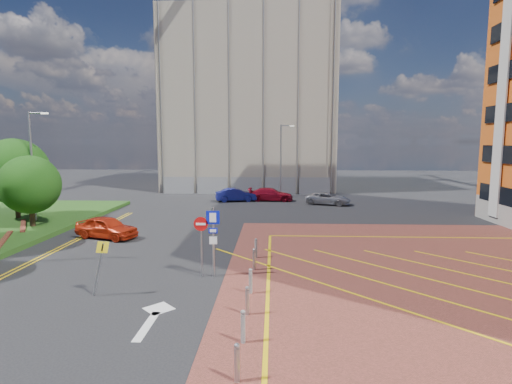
# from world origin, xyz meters

# --- Properties ---
(ground) EXTENTS (140.00, 140.00, 0.00)m
(ground) POSITION_xyz_m (0.00, 0.00, 0.00)
(ground) COLOR black
(ground) RESTS_ON ground
(tree_c) EXTENTS (4.00, 4.00, 4.90)m
(tree_c) POSITION_xyz_m (-13.50, 10.00, 3.19)
(tree_c) COLOR #3D2B1C
(tree_c) RESTS_ON grass_bed
(tree_d) EXTENTS (5.00, 5.00, 6.08)m
(tree_d) POSITION_xyz_m (-16.50, 13.00, 3.87)
(tree_d) COLOR #3D2B1C
(tree_d) RESTS_ON grass_bed
(lamp_left_far) EXTENTS (1.53, 0.16, 8.00)m
(lamp_left_far) POSITION_xyz_m (-14.42, 12.00, 4.66)
(lamp_left_far) COLOR #9EA0A8
(lamp_left_far) RESTS_ON grass_bed
(lamp_back) EXTENTS (1.53, 0.16, 8.00)m
(lamp_back) POSITION_xyz_m (4.08, 28.00, 4.36)
(lamp_back) COLOR #9EA0A8
(lamp_back) RESTS_ON ground
(sign_cluster) EXTENTS (1.17, 0.12, 3.20)m
(sign_cluster) POSITION_xyz_m (0.30, 0.98, 1.95)
(sign_cluster) COLOR #9EA0A8
(sign_cluster) RESTS_ON ground
(warning_sign) EXTENTS (0.71, 0.41, 2.25)m
(warning_sign) POSITION_xyz_m (-3.64, -1.48, 1.43)
(warning_sign) COLOR #9EA0A8
(warning_sign) RESTS_ON ground
(bollard_row) EXTENTS (0.14, 11.14, 0.90)m
(bollard_row) POSITION_xyz_m (2.30, -1.67, 0.47)
(bollard_row) COLOR #9EA0A8
(bollard_row) RESTS_ON forecourt
(construction_building) EXTENTS (21.20, 19.20, 22.00)m
(construction_building) POSITION_xyz_m (0.00, 40.00, 11.00)
(construction_building) COLOR #9F9282
(construction_building) RESTS_ON ground
(construction_fence) EXTENTS (21.60, 0.06, 2.00)m
(construction_fence) POSITION_xyz_m (1.00, 30.00, 1.00)
(construction_fence) COLOR gray
(construction_fence) RESTS_ON ground
(car_red_left) EXTENTS (4.43, 2.91, 1.40)m
(car_red_left) POSITION_xyz_m (-7.43, 8.02, 0.70)
(car_red_left) COLOR #B7270F
(car_red_left) RESTS_ON ground
(car_blue_back) EXTENTS (4.38, 2.29, 1.37)m
(car_blue_back) POSITION_xyz_m (-0.67, 24.11, 0.69)
(car_blue_back) COLOR navy
(car_blue_back) RESTS_ON ground
(car_red_back) EXTENTS (4.70, 2.07, 1.34)m
(car_red_back) POSITION_xyz_m (2.91, 24.71, 0.67)
(car_red_back) COLOR #A10D22
(car_red_back) RESTS_ON ground
(car_silver_back) EXTENTS (4.72, 3.17, 1.20)m
(car_silver_back) POSITION_xyz_m (8.54, 22.46, 0.60)
(car_silver_back) COLOR #A6A6AD
(car_silver_back) RESTS_ON ground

